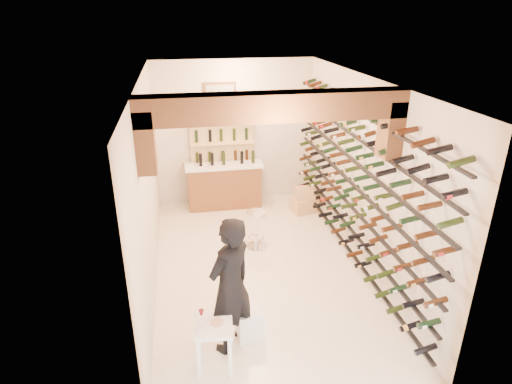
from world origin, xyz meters
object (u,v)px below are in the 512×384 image
white_stool (250,323)px  chrome_barstool (256,227)px  wine_rack (350,179)px  crate_lower (304,205)px  back_counter (224,184)px  person (230,286)px  tasting_table (214,333)px

white_stool → chrome_barstool: size_ratio=0.59×
wine_rack → crate_lower: wine_rack is taller
back_counter → person: bearing=-95.2°
person → crate_lower: size_ratio=3.46×
back_counter → chrome_barstool: back_counter is taller
tasting_table → chrome_barstool: bearing=74.8°
back_counter → tasting_table: size_ratio=2.12×
back_counter → tasting_table: (-0.66, -4.80, 0.01)m
wine_rack → chrome_barstool: bearing=155.1°
chrome_barstool → white_stool: bearing=-102.4°
tasting_table → person: (0.26, 0.35, 0.40)m
white_stool → person: size_ratio=0.23×
back_counter → crate_lower: bearing=-19.9°
white_stool → back_counter: bearing=88.1°
tasting_table → chrome_barstool: 3.02m
white_stool → chrome_barstool: chrome_barstool is taller
back_counter → person: person is taller
tasting_table → person: person is taller
tasting_table → white_stool: size_ratio=1.84×
white_stool → crate_lower: white_stool is taller
person → tasting_table: bearing=14.9°
tasting_table → crate_lower: 4.82m
back_counter → crate_lower: back_counter is taller
person → white_stool: bearing=168.1°
wine_rack → white_stool: wine_rack is taller
wine_rack → tasting_table: bearing=-139.2°
person → chrome_barstool: bearing=-146.4°
white_stool → crate_lower: bearing=63.5°
wine_rack → chrome_barstool: size_ratio=7.68×
back_counter → tasting_table: back_counter is taller
chrome_barstool → person: bearing=-107.5°
chrome_barstool → crate_lower: size_ratio=1.36×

